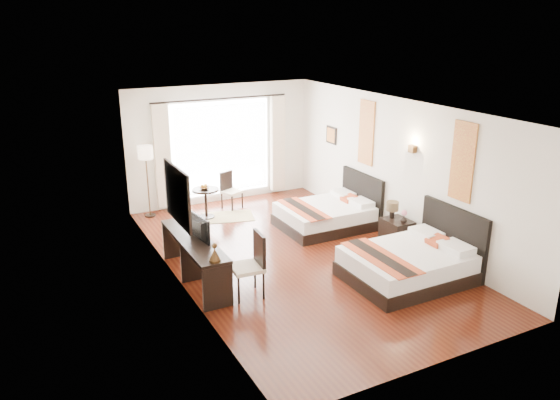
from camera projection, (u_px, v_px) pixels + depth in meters
name	position (u px, v px, depth m)	size (l,w,h in m)	color
floor	(296.00, 257.00, 10.19)	(4.50, 7.50, 0.01)	#3B130A
ceiling	(298.00, 107.00, 9.31)	(4.50, 7.50, 0.02)	white
wall_headboard	(397.00, 170.00, 10.72)	(0.01, 7.50, 2.80)	silver
wall_desk	(175.00, 203.00, 8.78)	(0.01, 7.50, 2.80)	silver
wall_window	(221.00, 144.00, 12.91)	(4.50, 0.01, 2.80)	silver
wall_entry	(447.00, 265.00, 6.59)	(4.50, 0.01, 2.80)	silver
window_glass	(221.00, 148.00, 12.93)	(2.40, 0.02, 2.20)	white
sheer_curtain	(222.00, 149.00, 12.88)	(2.30, 0.02, 2.10)	white
drape_left	(162.00, 157.00, 12.22)	(0.35, 0.14, 2.35)	beige
drape_right	(278.00, 144.00, 13.48)	(0.35, 0.14, 2.35)	beige
art_panel_near	(463.00, 162.00, 9.12)	(0.03, 0.50, 1.35)	maroon
art_panel_far	(366.00, 133.00, 11.42)	(0.03, 0.50, 1.35)	maroon
wall_sconce	(412.00, 149.00, 10.14)	(0.10, 0.14, 0.14)	#422D17
mirror_frame	(177.00, 195.00, 8.69)	(0.04, 1.25, 0.95)	black
mirror_glass	(179.00, 195.00, 8.70)	(0.01, 1.12, 0.82)	white
bed_near	(411.00, 263.00, 9.24)	(2.03, 1.59, 1.14)	black
bed_far	(328.00, 214.00, 11.57)	(1.91, 1.49, 1.07)	black
nightstand	(397.00, 233.00, 10.57)	(0.46, 0.57, 0.55)	black
table_lamp	(392.00, 208.00, 10.53)	(0.24, 0.24, 0.38)	black
vase	(404.00, 222.00, 10.31)	(0.14, 0.14, 0.15)	black
console_desk	(195.00, 260.00, 9.16)	(0.50, 2.20, 0.76)	black
television	(195.00, 228.00, 8.94)	(0.72, 0.09, 0.41)	black
bronze_figurine	(215.00, 253.00, 8.16)	(0.18, 0.18, 0.26)	#422D17
desk_chair	(248.00, 277.00, 8.67)	(0.53, 0.53, 1.05)	beige
floor_lamp	(146.00, 157.00, 11.84)	(0.32, 0.32, 1.61)	black
side_table	(206.00, 203.00, 12.08)	(0.58, 0.58, 0.67)	black
fruit_bowl	(204.00, 188.00, 11.93)	(0.20, 0.20, 0.05)	#4C2B1B
window_chair	(231.00, 197.00, 12.72)	(0.52, 0.52, 0.86)	beige
jute_rug	(228.00, 217.00, 12.22)	(1.12, 0.76, 0.01)	tan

